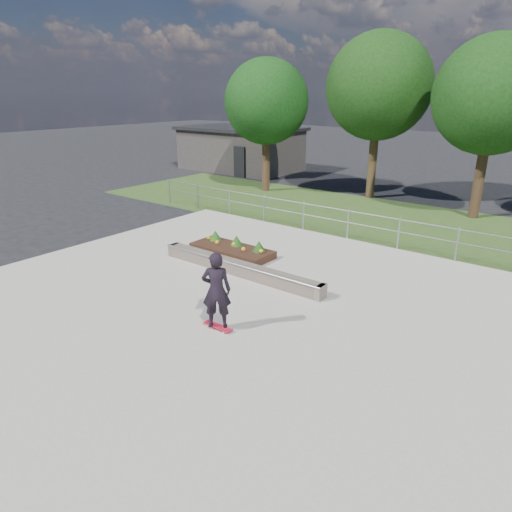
{
  "coord_description": "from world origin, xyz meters",
  "views": [
    {
      "loc": [
        7.5,
        -7.92,
        5.42
      ],
      "look_at": [
        0.2,
        1.5,
        1.1
      ],
      "focal_mm": 32.0,
      "sensor_mm": 36.0,
      "label": 1
    }
  ],
  "objects": [
    {
      "name": "ground",
      "position": [
        0.0,
        0.0,
        0.0
      ],
      "size": [
        120.0,
        120.0,
        0.0
      ],
      "primitive_type": "plane",
      "color": "black",
      "rests_on": "ground"
    },
    {
      "name": "grass_verge",
      "position": [
        0.0,
        11.0,
        0.01
      ],
      "size": [
        30.0,
        8.0,
        0.02
      ],
      "primitive_type": "cube",
      "color": "#2D461C",
      "rests_on": "ground"
    },
    {
      "name": "concrete_slab",
      "position": [
        0.0,
        0.0,
        0.03
      ],
      "size": [
        15.0,
        15.0,
        0.06
      ],
      "primitive_type": "cube",
      "color": "#A49D92",
      "rests_on": "ground"
    },
    {
      "name": "fence",
      "position": [
        0.0,
        7.5,
        0.77
      ],
      "size": [
        20.06,
        0.06,
        1.2
      ],
      "color": "#989CA1",
      "rests_on": "ground"
    },
    {
      "name": "building",
      "position": [
        -14.0,
        18.0,
        1.51
      ],
      "size": [
        8.4,
        5.4,
        3.0
      ],
      "color": "#312D2B",
      "rests_on": "ground"
    },
    {
      "name": "tree_far_left",
      "position": [
        -8.0,
        13.0,
        4.85
      ],
      "size": [
        4.55,
        4.55,
        7.15
      ],
      "color": "#372116",
      "rests_on": "ground"
    },
    {
      "name": "tree_mid_left",
      "position": [
        -2.5,
        15.0,
        5.61
      ],
      "size": [
        5.25,
        5.25,
        8.25
      ],
      "color": "#332414",
      "rests_on": "ground"
    },
    {
      "name": "tree_mid_right",
      "position": [
        3.0,
        14.0,
        5.23
      ],
      "size": [
        4.9,
        4.9,
        7.7
      ],
      "color": "#301E13",
      "rests_on": "ground"
    },
    {
      "name": "grind_ledge",
      "position": [
        -0.96,
        2.12,
        0.26
      ],
      "size": [
        6.0,
        0.44,
        0.43
      ],
      "color": "brown",
      "rests_on": "concrete_slab"
    },
    {
      "name": "planter_bed",
      "position": [
        -2.36,
        3.47,
        0.24
      ],
      "size": [
        3.0,
        1.2,
        0.61
      ],
      "color": "black",
      "rests_on": "concrete_slab"
    },
    {
      "name": "skateboarder",
      "position": [
        0.86,
        -0.85,
        1.07
      ],
      "size": [
        0.81,
        0.76,
        1.95
      ],
      "color": "silver",
      "rests_on": "concrete_slab"
    }
  ]
}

